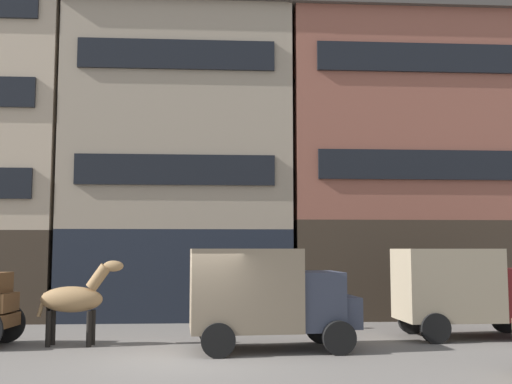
% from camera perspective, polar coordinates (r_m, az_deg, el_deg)
% --- Properties ---
extents(ground_plane, '(120.00, 120.00, 0.00)m').
position_cam_1_polar(ground_plane, '(14.82, -6.20, -15.58)').
color(ground_plane, '#605B56').
extents(building_center_left, '(9.04, 6.01, 12.36)m').
position_cam_1_polar(building_center_left, '(24.55, -7.20, 3.02)').
color(building_center_left, black).
rests_on(building_center_left, ground_plane).
extents(building_center_right, '(10.15, 6.01, 12.32)m').
position_cam_1_polar(building_center_right, '(25.66, 13.89, 2.73)').
color(building_center_right, '#33281E').
rests_on(building_center_right, ground_plane).
extents(draft_horse, '(2.35, 0.73, 2.30)m').
position_cam_1_polar(draft_horse, '(17.22, -16.87, -9.70)').
color(draft_horse, '#937047').
rests_on(draft_horse, ground_plane).
extents(delivery_truck_near, '(4.39, 2.21, 2.62)m').
position_cam_1_polar(delivery_truck_near, '(19.01, 19.39, -8.75)').
color(delivery_truck_near, maroon).
rests_on(delivery_truck_near, ground_plane).
extents(delivery_truck_far, '(4.46, 2.38, 2.62)m').
position_cam_1_polar(delivery_truck_far, '(15.80, 1.05, -9.78)').
color(delivery_truck_far, '#333847').
rests_on(delivery_truck_far, ground_plane).
extents(pedestrian_officer, '(0.51, 0.51, 1.79)m').
position_cam_1_polar(pedestrian_officer, '(19.71, 3.75, -10.20)').
color(pedestrian_officer, black).
rests_on(pedestrian_officer, ground_plane).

